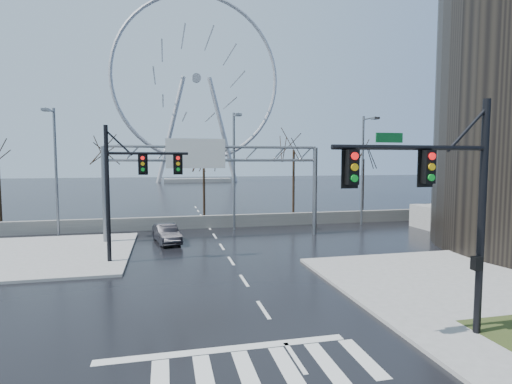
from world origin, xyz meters
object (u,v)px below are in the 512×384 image
object	(u,v)px
car	(167,234)
sign_gantry	(211,171)
signal_mast_far	(128,180)
ferris_wheel	(197,85)
signal_mast_near	(448,195)

from	to	relation	value
car	sign_gantry	bearing A→B (deg)	1.56
signal_mast_far	ferris_wheel	world-z (taller)	ferris_wheel
signal_mast_far	sign_gantry	distance (m)	8.14
signal_mast_far	sign_gantry	size ratio (longest dim) A/B	0.49
ferris_wheel	car	xyz separation A→B (m)	(-8.72, -80.81, -25.46)
ferris_wheel	car	size ratio (longest dim) A/B	12.39
sign_gantry	car	xyz separation A→B (m)	(-3.34, -0.77, -4.50)
sign_gantry	ferris_wheel	world-z (taller)	ferris_wheel
signal_mast_near	ferris_wheel	distance (m)	101.29
signal_mast_near	ferris_wheel	bearing A→B (deg)	90.08
signal_mast_near	car	size ratio (longest dim) A/B	1.95
signal_mast_far	sign_gantry	bearing A→B (deg)	47.53
signal_mast_far	car	size ratio (longest dim) A/B	1.95
sign_gantry	car	size ratio (longest dim) A/B	3.98
signal_mast_near	signal_mast_far	distance (m)	17.03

